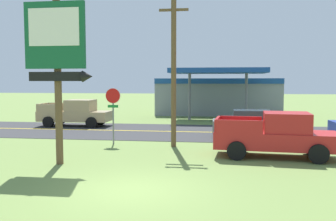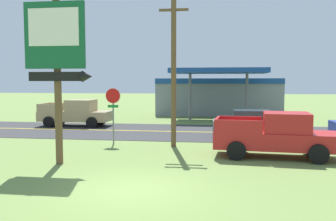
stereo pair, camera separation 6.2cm
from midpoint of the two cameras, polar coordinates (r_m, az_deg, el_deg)
ground_plane at (r=11.34m, az=-5.72°, el=-12.32°), size 180.00×180.00×0.00m
road_asphalt at (r=23.90m, az=1.78°, el=-3.35°), size 140.00×8.00×0.02m
road_centre_line at (r=23.90m, az=1.78°, el=-3.31°), size 126.00×0.20×0.01m
motel_sign at (r=14.91m, az=-16.88°, el=8.69°), size 2.70×0.54×6.64m
stop_sign at (r=19.28m, az=-8.51°, el=0.74°), size 0.80×0.08×2.95m
utility_pole at (r=18.31m, az=0.99°, el=7.76°), size 1.62×0.26×8.12m
gas_station at (r=37.04m, az=7.94°, el=2.41°), size 12.00×11.50×4.40m
pickup_red_parked_on_lawn at (r=16.50m, az=16.76°, el=-3.75°), size 5.34×2.56×1.96m
pickup_tan_on_road at (r=27.69m, az=-14.11°, el=-0.41°), size 5.20×2.24×1.96m
car_grey_far_lane at (r=21.74m, az=12.78°, el=-2.06°), size 4.20×2.00×1.64m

